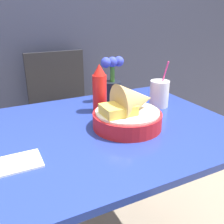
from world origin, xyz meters
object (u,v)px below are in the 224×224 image
at_px(chair_far_window, 62,107).
at_px(drink_cup, 159,94).
at_px(ketchup_bottle, 100,89).
at_px(food_basket, 130,112).
at_px(flower_vase, 112,81).

relative_size(chair_far_window, drink_cup, 4.23).
xyz_separation_m(chair_far_window, ketchup_bottle, (0.01, -0.65, 0.30)).
distance_m(food_basket, drink_cup, 0.27).
bearing_deg(chair_far_window, food_basket, -87.06).
bearing_deg(ketchup_bottle, flower_vase, 42.88).
bearing_deg(flower_vase, drink_cup, -48.12).
bearing_deg(drink_cup, flower_vase, 131.88).
relative_size(food_basket, ketchup_bottle, 1.24).
relative_size(drink_cup, flower_vase, 0.99).
relative_size(chair_far_window, food_basket, 3.44).
bearing_deg(ketchup_bottle, food_basket, -80.10).
bearing_deg(chair_far_window, drink_cup, -68.48).
xyz_separation_m(food_basket, flower_vase, (0.08, 0.31, 0.04)).
height_order(food_basket, drink_cup, drink_cup).
distance_m(chair_far_window, drink_cup, 0.81).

